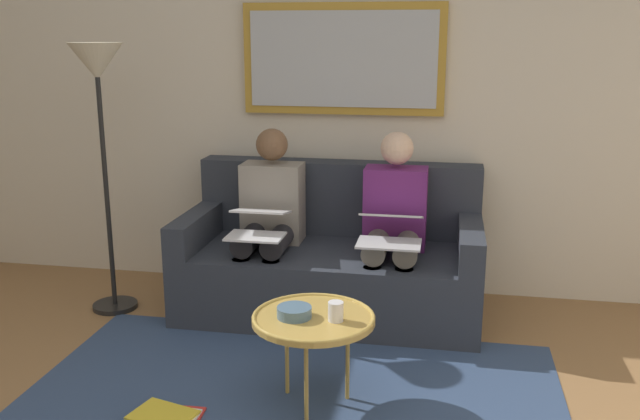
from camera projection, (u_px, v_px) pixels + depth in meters
name	position (u px, v px, depth m)	size (l,w,h in m)	color
wall_rear	(345.00, 97.00, 4.61)	(6.00, 0.12, 2.60)	beige
area_rug	(287.00, 407.00, 3.26)	(2.60, 1.80, 0.01)	#33476B
couch	(332.00, 261.00, 4.39)	(1.83, 0.90, 0.90)	#2D333D
framed_mirror	(343.00, 59.00, 4.46)	(1.31, 0.05, 0.71)	#B7892D
coffee_table	(314.00, 320.00, 3.18)	(0.57, 0.57, 0.46)	tan
cup	(336.00, 311.00, 3.12)	(0.07, 0.07, 0.09)	silver
bowl	(294.00, 312.00, 3.17)	(0.16, 0.16, 0.05)	slate
person_left	(394.00, 222.00, 4.19)	(0.38, 0.58, 1.14)	#66236B
laptop_silver	(391.00, 228.00, 3.96)	(0.36, 0.39, 0.16)	silver
person_right	(269.00, 216.00, 4.33)	(0.38, 0.58, 1.14)	gray
laptop_white	(258.00, 222.00, 4.09)	(0.33, 0.36, 0.15)	white
magazine_stack	(166.00, 417.00, 3.15)	(0.33, 0.27, 0.03)	red
standing_lamp	(99.00, 92.00, 4.12)	(0.32, 0.32, 1.66)	black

